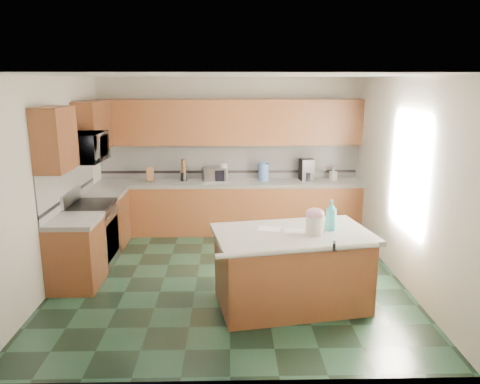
{
  "coord_description": "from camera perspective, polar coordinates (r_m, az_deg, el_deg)",
  "views": [
    {
      "loc": [
        0.0,
        -6.01,
        2.63
      ],
      "look_at": [
        0.15,
        0.35,
        1.12
      ],
      "focal_mm": 35.0,
      "sensor_mm": 36.0,
      "label": 1
    }
  ],
  "objects": [
    {
      "name": "coffee_maker",
      "position": [
        8.35,
        8.12,
        2.72
      ],
      "size": [
        0.26,
        0.28,
        0.38
      ],
      "primitive_type": "cube",
      "rotation": [
        0.0,
        0.0,
        0.15
      ],
      "color": "black",
      "rests_on": "back_countertop"
    },
    {
      "name": "wall_front",
      "position": [
        3.91,
        -1.3,
        -5.8
      ],
      "size": [
        4.6,
        0.04,
        2.7
      ],
      "primitive_type": "cube",
      "color": "beige",
      "rests_on": "ground"
    },
    {
      "name": "water_jug",
      "position": [
        8.24,
        2.89,
        2.43
      ],
      "size": [
        0.18,
        0.18,
        0.3
      ],
      "primitive_type": "cylinder",
      "color": "#5586C9",
      "rests_on": "back_countertop"
    },
    {
      "name": "left_base_cab_front",
      "position": [
        6.49,
        -19.36,
        -7.25
      ],
      "size": [
        0.6,
        0.72,
        0.86
      ],
      "primitive_type": "cube",
      "color": "#321A0E",
      "rests_on": "ground"
    },
    {
      "name": "microwave",
      "position": [
        6.87,
        -18.34,
        5.17
      ],
      "size": [
        0.5,
        0.73,
        0.41
      ],
      "primitive_type": "imported",
      "rotation": [
        0.0,
        0.0,
        1.57
      ],
      "color": "#B7B7BC",
      "rests_on": "wall_left"
    },
    {
      "name": "island_base",
      "position": [
        5.67,
        6.31,
        -9.56
      ],
      "size": [
        1.85,
        1.26,
        0.86
      ],
      "primitive_type": "cube",
      "rotation": [
        0.0,
        0.0,
        0.18
      ],
      "color": "#321A0E",
      "rests_on": "ground"
    },
    {
      "name": "ceiling",
      "position": [
        6.01,
        -1.39,
        14.01
      ],
      "size": [
        4.6,
        4.6,
        0.0
      ],
      "primitive_type": "plane",
      "color": "white",
      "rests_on": "ground"
    },
    {
      "name": "left_accent_band",
      "position": [
        7.13,
        -19.99,
        -0.36
      ],
      "size": [
        0.01,
        2.3,
        0.05
      ],
      "primitive_type": "cube",
      "color": "black",
      "rests_on": "wall_left"
    },
    {
      "name": "treat_jar_knob",
      "position": [
        5.38,
        9.14,
        -2.17
      ],
      "size": [
        0.07,
        0.02,
        0.02
      ],
      "primitive_type": "cylinder",
      "rotation": [
        0.0,
        1.57,
        0.0
      ],
      "color": "tan",
      "rests_on": "treat_jar_lid"
    },
    {
      "name": "knife_block",
      "position": [
        8.33,
        -10.9,
        2.11
      ],
      "size": [
        0.16,
        0.2,
        0.26
      ],
      "primitive_type": "cube",
      "rotation": [
        -0.31,
        0.0,
        0.21
      ],
      "color": "#472814",
      "rests_on": "back_countertop"
    },
    {
      "name": "floor",
      "position": [
        6.56,
        -1.26,
        -10.28
      ],
      "size": [
        4.6,
        4.6,
        0.0
      ],
      "primitive_type": "plane",
      "color": "black",
      "rests_on": "ground"
    },
    {
      "name": "range_handle",
      "position": [
        6.98,
        -15.25,
        -2.51
      ],
      "size": [
        0.02,
        0.66,
        0.02
      ],
      "primitive_type": "cylinder",
      "rotation": [
        1.57,
        0.0,
        0.0
      ],
      "color": "#B7B7BC",
      "rests_on": "range_body"
    },
    {
      "name": "toaster_oven",
      "position": [
        8.22,
        -3.16,
        2.15
      ],
      "size": [
        0.44,
        0.34,
        0.23
      ],
      "primitive_type": "cube",
      "rotation": [
        0.0,
        0.0,
        0.18
      ],
      "color": "#B7B7BC",
      "rests_on": "back_countertop"
    },
    {
      "name": "left_base_cab_rear",
      "position": [
        7.88,
        -16.01,
        -3.38
      ],
      "size": [
        0.6,
        0.82,
        0.86
      ],
      "primitive_type": "cube",
      "color": "#321A0E",
      "rests_on": "ground"
    },
    {
      "name": "clamp_body",
      "position": [
        5.08,
        11.4,
        -6.47
      ],
      "size": [
        0.05,
        0.1,
        0.09
      ],
      "primitive_type": "cube",
      "rotation": [
        0.0,
        0.0,
        -0.22
      ],
      "color": "black",
      "rests_on": "island_top"
    },
    {
      "name": "island_top",
      "position": [
        5.51,
        6.43,
        -5.15
      ],
      "size": [
        1.96,
        1.37,
        0.06
      ],
      "primitive_type": "cube",
      "rotation": [
        0.0,
        0.0,
        0.18
      ],
      "color": "silver",
      "rests_on": "island_base"
    },
    {
      "name": "island_bullnose",
      "position": [
        5.01,
        7.25,
        -7.09
      ],
      "size": [
        1.78,
        0.38,
        0.06
      ],
      "primitive_type": "cylinder",
      "rotation": [
        0.0,
        1.57,
        0.18
      ],
      "color": "silver",
      "rests_on": "island_base"
    },
    {
      "name": "window_light_proxy",
      "position": [
        6.35,
        19.84,
        2.29
      ],
      "size": [
        0.02,
        1.4,
        1.1
      ],
      "primitive_type": "cube",
      "color": "white",
      "rests_on": "wall_right"
    },
    {
      "name": "left_counter_front",
      "position": [
        6.35,
        -19.68,
        -3.36
      ],
      "size": [
        0.64,
        0.72,
        0.06
      ],
      "primitive_type": "cube",
      "color": "silver",
      "rests_on": "left_base_cab_front"
    },
    {
      "name": "coffee_carafe",
      "position": [
        8.31,
        8.15,
        1.9
      ],
      "size": [
        0.16,
        0.16,
        0.16
      ],
      "primitive_type": "cylinder",
      "color": "black",
      "rests_on": "back_countertop"
    },
    {
      "name": "soap_bottle_island",
      "position": [
        5.59,
        11.05,
        -2.77
      ],
      "size": [
        0.14,
        0.14,
        0.37
      ],
      "primitive_type": "imported",
      "rotation": [
        0.0,
        0.0,
        0.02
      ],
      "color": "#3EB4BC",
      "rests_on": "island_top"
    },
    {
      "name": "paper_towel_base",
      "position": [
        8.29,
        -1.97,
        1.49
      ],
      "size": [
        0.2,
        0.2,
        0.01
      ],
      "primitive_type": "cylinder",
      "color": "#B7B7BC",
      "rests_on": "back_countertop"
    },
    {
      "name": "back_accent_band",
      "position": [
        8.44,
        -1.32,
        2.5
      ],
      "size": [
        4.6,
        0.01,
        0.05
      ],
      "primitive_type": "cube",
      "color": "black",
      "rests_on": "back_countertop"
    },
    {
      "name": "wall_right",
      "position": [
        6.57,
        19.37,
        1.35
      ],
      "size": [
        0.04,
        4.6,
        2.7
      ],
      "primitive_type": "cube",
      "color": "beige",
      "rests_on": "ground"
    },
    {
      "name": "range_cooktop",
      "position": [
        7.03,
        -17.84,
        -1.56
      ],
      "size": [
        0.62,
        0.78,
        0.04
      ],
      "primitive_type": "cube",
      "color": "black",
      "rests_on": "range_body"
    },
    {
      "name": "range_backguard",
      "position": [
        7.08,
        -19.93,
        -0.61
      ],
      "size": [
        0.06,
        0.76,
        0.18
      ],
      "primitive_type": "cube",
      "color": "#B7B7BC",
      "rests_on": "range_body"
    },
    {
      "name": "paper_sheet_a",
      "position": [
        5.53,
        6.69,
        -4.74
      ],
      "size": [
        0.27,
        0.22,
        0.0
      ],
      "primitive_type": "cube",
      "rotation": [
        0.0,
        0.0,
        -0.15
      ],
      "color": "white",
      "rests_on": "island_top"
    },
    {
      "name": "soap_bottle_back",
      "position": [
        8.42,
        11.31,
        2.19
      ],
      "size": [
        0.13,
        0.13,
        0.24
      ],
      "primitive_type": "imported",
      "rotation": [
        0.0,
        0.0,
        0.3
      ],
      "color": "white",
      "rests_on": "back_countertop"
    },
    {
      "name": "treat_jar_knob_end_l",
      "position": [
        5.37,
        8.76,
        -2.17
      ],
      "size": [
        0.04,
        0.04,
        0.04
      ],
      "primitive_type": "sphere",
      "color": "tan",
      "rests_on": "treat_jar_lid"
    },
    {
      "name": "treat_jar",
      "position": [
        5.43,
        9.06,
        -4.03
      ],
      "size": [
        0.26,
        0.26,
        0.21
      ],
      "primitive_type": "cylinder",
      "rotation": [
        0.0,
        0.0,
        0.41
      ],
      "color": "silver",
      "rests_on": "island_top"
    },
    {
      "name": "back_base_cab",
      "position": [
        8.31,
        -1.3,
        -2.0
      ],
      "size": [
        4.6,
        0.6,
        0.86
      ],
      "primitive_type": "cube",
      "color": "#321A0E",
      "rests_on": "ground"
    },
    {
      "name": "paper_towel",
      "position": [
        8.26,
        -1.98,
        2.47
      ],
      "size": [
        0.13,
        0.13,
        0.3
      ],
      "primitive_type": "cylinder",
      "color": "white",
      "rests_on": "back_countertop"
    },
    {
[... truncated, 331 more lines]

